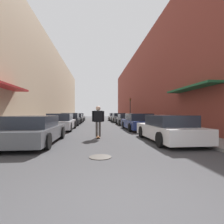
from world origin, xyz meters
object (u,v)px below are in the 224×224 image
(parked_car_right_2, at_px, (125,119))
(parked_car_right_3, at_px, (118,118))
(parked_car_left_1, at_px, (61,122))
(parked_car_right_0, at_px, (168,129))
(parked_car_right_4, at_px, (115,117))
(parked_car_left_0, at_px, (34,130))
(parked_car_left_4, at_px, (79,117))
(manhole_cover, at_px, (100,157))
(skateboarder, at_px, (98,118))
(parked_car_right_1, at_px, (138,122))
(parked_car_left_2, at_px, (70,119))
(parked_car_left_3, at_px, (76,118))
(traffic_light, at_px, (130,107))

(parked_car_right_2, relative_size, parked_car_right_3, 0.92)
(parked_car_left_1, distance_m, parked_car_right_0, 8.71)
(parked_car_left_1, height_order, parked_car_right_4, parked_car_left_1)
(parked_car_left_0, bearing_deg, parked_car_left_4, 90.08)
(manhole_cover, bearing_deg, skateboarder, 89.96)
(parked_car_right_0, bearing_deg, parked_car_left_0, 180.00)
(parked_car_left_1, relative_size, parked_car_right_2, 1.12)
(parked_car_right_1, height_order, parked_car_right_4, parked_car_right_1)
(parked_car_left_0, distance_m, parked_car_right_1, 8.51)
(parked_car_left_1, height_order, skateboarder, skateboarder)
(parked_car_left_1, height_order, parked_car_left_4, parked_car_left_1)
(parked_car_right_2, bearing_deg, parked_car_left_0, -117.43)
(parked_car_right_3, xyz_separation_m, skateboarder, (-3.23, -15.91, 0.43))
(parked_car_left_4, bearing_deg, parked_car_right_3, -36.17)
(parked_car_left_2, relative_size, skateboarder, 2.30)
(parked_car_left_3, distance_m, parked_car_right_0, 17.59)
(parked_car_left_1, xyz_separation_m, parked_car_left_2, (-0.04, 5.54, 0.01))
(manhole_cover, bearing_deg, parked_car_left_2, 101.46)
(parked_car_left_3, bearing_deg, parked_car_left_0, -90.03)
(parked_car_right_1, xyz_separation_m, manhole_cover, (-3.30, -8.50, -0.62))
(parked_car_right_4, bearing_deg, skateboarder, -98.72)
(parked_car_left_0, height_order, parked_car_left_2, parked_car_left_2)
(manhole_cover, bearing_deg, parked_car_left_3, 98.52)
(parked_car_right_3, bearing_deg, parked_car_right_4, 89.99)
(parked_car_left_0, bearing_deg, skateboarder, 28.21)
(parked_car_right_0, distance_m, parked_car_right_2, 11.90)
(skateboarder, xyz_separation_m, manhole_cover, (-0.00, -4.19, -1.07))
(parked_car_left_3, distance_m, parked_car_right_4, 8.65)
(parked_car_left_4, xyz_separation_m, parked_car_right_3, (6.14, -4.49, 0.02))
(parked_car_right_3, distance_m, traffic_light, 2.36)
(parked_car_right_3, relative_size, parked_car_right_4, 1.15)
(skateboarder, relative_size, traffic_light, 0.51)
(traffic_light, bearing_deg, parked_car_left_4, 148.60)
(parked_car_right_2, xyz_separation_m, parked_car_right_3, (-0.07, 5.56, 0.05))
(parked_car_right_2, distance_m, traffic_light, 5.74)
(parked_car_left_3, relative_size, manhole_cover, 6.08)
(parked_car_left_2, height_order, parked_car_right_1, parked_car_left_2)
(manhole_cover, xyz_separation_m, traffic_light, (4.95, 19.80, 2.23))
(parked_car_right_0, relative_size, traffic_light, 1.33)
(parked_car_left_2, distance_m, parked_car_right_2, 6.21)
(parked_car_left_0, height_order, skateboarder, skateboarder)
(parked_car_left_4, bearing_deg, manhole_cover, -83.27)
(parked_car_left_4, distance_m, parked_car_right_3, 7.60)
(parked_car_left_2, relative_size, parked_car_right_4, 1.02)
(parked_car_right_0, relative_size, parked_car_right_4, 1.15)
(parked_car_left_2, xyz_separation_m, parked_car_left_3, (0.04, 4.79, -0.05))
(parked_car_right_2, bearing_deg, traffic_light, 72.58)
(parked_car_left_3, xyz_separation_m, parked_car_left_4, (-0.04, 5.47, 0.03))
(parked_car_left_3, height_order, parked_car_left_4, parked_car_left_4)
(parked_car_right_1, bearing_deg, skateboarder, -127.41)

